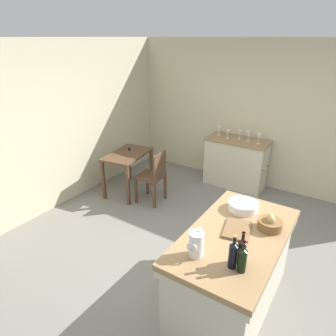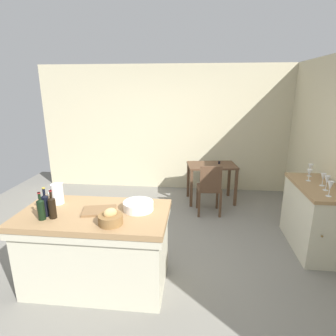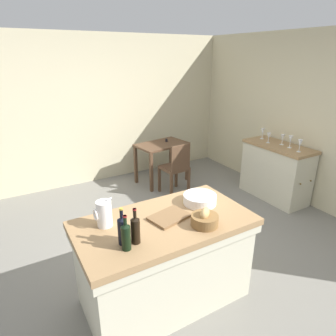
# 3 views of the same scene
# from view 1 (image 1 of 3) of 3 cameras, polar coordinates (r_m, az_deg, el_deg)

# --- Properties ---
(ground_plane) EXTENTS (6.76, 6.76, 0.00)m
(ground_plane) POSITION_cam_1_polar(r_m,az_deg,el_deg) (4.04, 4.82, -16.62)
(ground_plane) COLOR slate
(wall_back) EXTENTS (5.32, 0.12, 2.60)m
(wall_back) POSITION_cam_1_polar(r_m,az_deg,el_deg) (5.03, -21.73, 6.92)
(wall_back) COLOR beige
(wall_back) RESTS_ON ground
(wall_right) EXTENTS (0.12, 5.20, 2.60)m
(wall_right) POSITION_cam_1_polar(r_m,az_deg,el_deg) (5.68, 18.18, 9.19)
(wall_right) COLOR beige
(wall_right) RESTS_ON ground
(island_table) EXTENTS (1.57, 0.85, 0.88)m
(island_table) POSITION_cam_1_polar(r_m,az_deg,el_deg) (3.26, 12.13, -17.85)
(island_table) COLOR #99754C
(island_table) RESTS_ON ground
(side_cabinet) EXTENTS (0.52, 1.13, 0.91)m
(side_cabinet) POSITION_cam_1_polar(r_m,az_deg,el_deg) (5.73, 12.71, 1.00)
(side_cabinet) COLOR #99754C
(side_cabinet) RESTS_ON ground
(writing_desk) EXTENTS (0.97, 0.69, 0.79)m
(writing_desk) POSITION_cam_1_polar(r_m,az_deg,el_deg) (5.34, -7.64, 1.56)
(writing_desk) COLOR #513826
(writing_desk) RESTS_ON ground
(wooden_chair) EXTENTS (0.43, 0.43, 0.90)m
(wooden_chair) POSITION_cam_1_polar(r_m,az_deg,el_deg) (5.00, -2.76, -1.40)
(wooden_chair) COLOR #513826
(wooden_chair) RESTS_ON ground
(pitcher) EXTENTS (0.17, 0.13, 0.27)m
(pitcher) POSITION_cam_1_polar(r_m,az_deg,el_deg) (2.64, 5.34, -14.14)
(pitcher) COLOR white
(pitcher) RESTS_ON island_table
(wash_bowl) EXTENTS (0.32, 0.32, 0.09)m
(wash_bowl) POSITION_cam_1_polar(r_m,az_deg,el_deg) (3.38, 14.06, -6.99)
(wash_bowl) COLOR white
(wash_bowl) RESTS_ON island_table
(bread_basket) EXTENTS (0.24, 0.24, 0.16)m
(bread_basket) POSITION_cam_1_polar(r_m,az_deg,el_deg) (3.14, 18.74, -9.97)
(bread_basket) COLOR brown
(bread_basket) RESTS_ON island_table
(cutting_board) EXTENTS (0.39, 0.31, 0.02)m
(cutting_board) POSITION_cam_1_polar(r_m,az_deg,el_deg) (3.05, 12.99, -11.28)
(cutting_board) COLOR brown
(cutting_board) RESTS_ON island_table
(wine_bottle_dark) EXTENTS (0.07, 0.07, 0.30)m
(wine_bottle_dark) POSITION_cam_1_polar(r_m,az_deg,el_deg) (2.63, 13.77, -14.91)
(wine_bottle_dark) COLOR black
(wine_bottle_dark) RESTS_ON island_table
(wine_bottle_amber) EXTENTS (0.07, 0.07, 0.31)m
(wine_bottle_amber) POSITION_cam_1_polar(r_m,az_deg,el_deg) (2.57, 12.21, -15.70)
(wine_bottle_amber) COLOR black
(wine_bottle_amber) RESTS_ON island_table
(wine_bottle_green) EXTENTS (0.07, 0.07, 0.29)m
(wine_bottle_green) POSITION_cam_1_polar(r_m,az_deg,el_deg) (2.55, 13.88, -16.42)
(wine_bottle_green) COLOR black
(wine_bottle_green) RESTS_ON island_table
(wine_glass_far_left) EXTENTS (0.07, 0.07, 0.18)m
(wine_glass_far_left) POSITION_cam_1_polar(r_m,az_deg,el_deg) (5.39, 16.89, 5.68)
(wine_glass_far_left) COLOR white
(wine_glass_far_left) RESTS_ON side_cabinet
(wine_glass_left) EXTENTS (0.07, 0.07, 0.19)m
(wine_glass_left) POSITION_cam_1_polar(r_m,az_deg,el_deg) (5.50, 15.03, 6.26)
(wine_glass_left) COLOR white
(wine_glass_left) RESTS_ON side_cabinet
(wine_glass_middle) EXTENTS (0.07, 0.07, 0.17)m
(wine_glass_middle) POSITION_cam_1_polar(r_m,az_deg,el_deg) (5.58, 13.46, 6.49)
(wine_glass_middle) COLOR white
(wine_glass_middle) RESTS_ON side_cabinet
(wine_glass_right) EXTENTS (0.07, 0.07, 0.16)m
(wine_glass_right) POSITION_cam_1_polar(r_m,az_deg,el_deg) (5.55, 11.28, 6.58)
(wine_glass_right) COLOR white
(wine_glass_right) RESTS_ON side_cabinet
(wine_glass_far_right) EXTENTS (0.07, 0.07, 0.18)m
(wine_glass_far_right) POSITION_cam_1_polar(r_m,az_deg,el_deg) (5.72, 9.60, 7.32)
(wine_glass_far_right) COLOR white
(wine_glass_far_right) RESTS_ON side_cabinet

